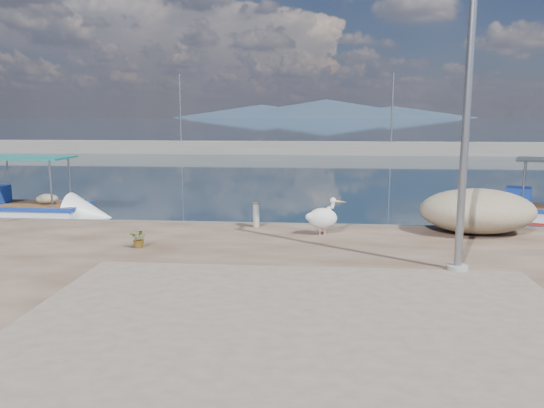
{
  "coord_description": "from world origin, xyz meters",
  "views": [
    {
      "loc": [
        1.26,
        -10.53,
        3.73
      ],
      "look_at": [
        0.0,
        3.8,
        1.3
      ],
      "focal_mm": 35.0,
      "sensor_mm": 36.0,
      "label": 1
    }
  ],
  "objects": [
    {
      "name": "net_pile_c",
      "position": [
        5.64,
        4.27,
        1.11
      ],
      "size": [
        3.11,
        2.22,
        1.22
      ],
      "primitive_type": "ellipsoid",
      "color": "tan",
      "rests_on": "quay"
    },
    {
      "name": "ground",
      "position": [
        0.0,
        0.0,
        0.0
      ],
      "size": [
        1400.0,
        1400.0,
        0.0
      ],
      "primitive_type": "plane",
      "color": "#162635",
      "rests_on": "ground"
    },
    {
      "name": "bollard_near",
      "position": [
        -0.52,
        4.47,
        0.91
      ],
      "size": [
        0.25,
        0.25,
        0.76
      ],
      "color": "gray",
      "rests_on": "quay"
    },
    {
      "name": "boat_left",
      "position": [
        -9.2,
        7.58,
        0.21
      ],
      "size": [
        5.48,
        1.89,
        2.63
      ],
      "rotation": [
        0.0,
        0.0,
        -0.01
      ],
      "color": "white",
      "rests_on": "ground"
    },
    {
      "name": "breakwater",
      "position": [
        -0.0,
        40.0,
        0.6
      ],
      "size": [
        120.0,
        2.2,
        7.5
      ],
      "color": "gray",
      "rests_on": "ground"
    },
    {
      "name": "quay_patch",
      "position": [
        1.0,
        -3.0,
        0.5
      ],
      "size": [
        9.0,
        7.0,
        0.01
      ],
      "primitive_type": "cube",
      "color": "gray",
      "rests_on": "quay"
    },
    {
      "name": "mountains",
      "position": [
        4.39,
        650.0,
        9.51
      ],
      "size": [
        370.0,
        280.0,
        22.0
      ],
      "color": "#28384C",
      "rests_on": "ground"
    },
    {
      "name": "pelican",
      "position": [
        1.41,
        3.6,
        0.98
      ],
      "size": [
        1.08,
        0.63,
        1.03
      ],
      "rotation": [
        0.0,
        0.0,
        0.2
      ],
      "color": "tan",
      "rests_on": "quay"
    },
    {
      "name": "lamp_post",
      "position": [
        4.21,
        0.58,
        3.8
      ],
      "size": [
        0.44,
        0.96,
        7.0
      ],
      "color": "gray",
      "rests_on": "quay"
    },
    {
      "name": "potted_plant",
      "position": [
        -3.1,
        1.82,
        0.73
      ],
      "size": [
        0.49,
        0.45,
        0.47
      ],
      "primitive_type": "imported",
      "rotation": [
        0.0,
        0.0,
        -0.24
      ],
      "color": "#33722D",
      "rests_on": "quay"
    }
  ]
}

